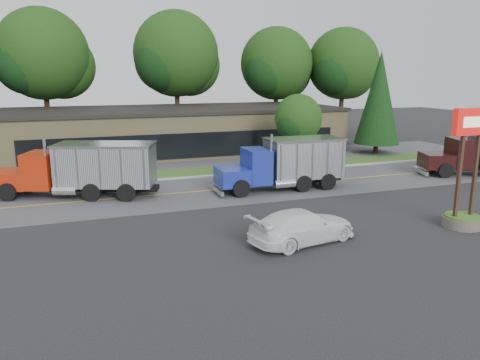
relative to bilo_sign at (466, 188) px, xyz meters
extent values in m
plane|color=#303035|center=(-10.50, 2.50, -2.02)|extent=(140.00, 140.00, 0.00)
cube|color=#5E5E63|center=(-10.50, 11.50, -2.02)|extent=(60.00, 8.00, 0.02)
cube|color=gold|center=(-10.50, 11.50, -2.02)|extent=(60.00, 0.12, 0.01)
cube|color=#9E9E99|center=(-10.50, 15.70, -2.02)|extent=(60.00, 0.30, 0.12)
cube|color=#395A1F|center=(-10.50, 17.50, -2.02)|extent=(60.00, 3.40, 0.03)
cube|color=#5E5E63|center=(-10.50, 22.50, -2.02)|extent=(60.00, 7.00, 0.02)
cube|color=#9B8B5F|center=(-8.50, 28.50, -0.02)|extent=(32.00, 12.00, 4.00)
cylinder|color=#6B6054|center=(0.00, 0.00, -1.77)|extent=(1.90, 1.90, 0.50)
cylinder|color=#395A1F|center=(0.00, 0.00, -1.47)|extent=(1.70, 1.70, 0.10)
cube|color=#332116|center=(-0.50, 0.00, 0.58)|extent=(0.16, 0.16, 5.00)
cube|color=#332116|center=(0.50, 0.00, 0.58)|extent=(0.16, 0.16, 5.00)
cube|color=red|center=(0.00, 0.00, 3.28)|extent=(2.20, 0.35, 1.30)
cube|color=beige|center=(0.00, -0.19, 3.28)|extent=(1.50, 0.04, 0.50)
cube|color=beige|center=(0.00, 0.19, 3.28)|extent=(1.50, 0.04, 0.50)
cylinder|color=#382619|center=(-20.50, 36.50, 0.55)|extent=(0.56, 0.56, 5.15)
sphere|color=#153D10|center=(-20.50, 36.50, 7.54)|extent=(9.41, 9.41, 9.41)
sphere|color=#153D10|center=(-18.73, 37.68, 6.36)|extent=(7.06, 7.06, 7.06)
sphere|color=black|center=(-21.97, 35.62, 6.66)|extent=(6.47, 6.47, 6.47)
cylinder|color=#382619|center=(-6.50, 36.50, 0.61)|extent=(0.56, 0.56, 5.26)
sphere|color=#153D10|center=(-6.50, 36.50, 7.74)|extent=(9.61, 9.61, 9.61)
sphere|color=#153D10|center=(-4.70, 37.70, 6.54)|extent=(7.21, 7.21, 7.21)
sphere|color=black|center=(-8.00, 35.60, 6.84)|extent=(6.61, 6.61, 6.61)
cylinder|color=#382619|center=(5.50, 35.50, 0.34)|extent=(0.56, 0.56, 4.72)
sphere|color=#153D10|center=(5.50, 35.50, 6.75)|extent=(8.63, 8.63, 8.63)
sphere|color=#153D10|center=(7.12, 36.58, 5.67)|extent=(6.48, 6.48, 6.48)
sphere|color=black|center=(4.15, 34.69, 5.94)|extent=(5.94, 5.94, 5.94)
cylinder|color=#382619|center=(13.50, 33.50, 0.34)|extent=(0.56, 0.56, 4.72)
sphere|color=#153D10|center=(13.50, 33.50, 6.75)|extent=(8.64, 8.64, 8.64)
sphere|color=#153D10|center=(15.12, 34.58, 5.67)|extent=(6.48, 6.48, 6.48)
sphere|color=black|center=(12.15, 32.69, 5.94)|extent=(5.94, 5.94, 5.94)
cylinder|color=#382619|center=(9.50, 20.50, -1.52)|extent=(0.44, 0.44, 1.00)
cone|color=black|center=(9.50, 20.50, 3.30)|extent=(4.26, 4.26, 8.71)
cylinder|color=#382619|center=(-0.50, 17.50, -0.95)|extent=(0.56, 0.56, 2.15)
sphere|color=#153D10|center=(-0.50, 17.50, 1.97)|extent=(3.94, 3.94, 3.94)
sphere|color=#153D10|center=(0.24, 17.99, 1.48)|extent=(2.95, 2.95, 2.95)
sphere|color=black|center=(-1.11, 17.13, 1.61)|extent=(2.71, 2.71, 2.71)
cube|color=black|center=(-17.95, 12.77, -1.45)|extent=(9.50, 4.34, 0.28)
cube|color=#B2260C|center=(-21.93, 14.25, -0.90)|extent=(2.99, 2.97, 1.10)
cube|color=#B2260C|center=(-20.14, 13.58, -0.30)|extent=(2.43, 2.84, 2.20)
cube|color=black|center=(-20.84, 13.84, 0.10)|extent=(0.79, 1.99, 0.90)
cube|color=silver|center=(-16.36, 12.17, 0.00)|extent=(6.34, 4.38, 2.50)
cube|color=silver|center=(-16.36, 12.17, 1.30)|extent=(6.54, 4.57, 0.12)
cylinder|color=black|center=(-21.33, 15.25, -1.45)|extent=(1.15, 0.71, 1.10)
cylinder|color=black|center=(-22.13, 13.10, -1.45)|extent=(1.15, 0.71, 1.10)
cylinder|color=black|center=(-15.56, 13.10, -1.45)|extent=(1.15, 0.71, 1.10)
cylinder|color=black|center=(-16.36, 10.95, -1.45)|extent=(1.15, 0.71, 1.10)
cube|color=black|center=(-5.13, 10.25, -1.45)|extent=(8.21, 1.13, 0.28)
cube|color=navy|center=(-8.69, 10.30, -0.90)|extent=(2.00, 2.33, 1.10)
cube|color=navy|center=(-7.09, 10.28, -0.30)|extent=(1.46, 2.42, 2.20)
cube|color=black|center=(-7.71, 10.29, 0.10)|extent=(0.09, 2.10, 0.90)
cube|color=silver|center=(-3.70, 10.22, 0.00)|extent=(4.94, 2.58, 2.50)
cube|color=silver|center=(-3.70, 10.22, 1.30)|extent=(5.09, 2.73, 0.12)
cylinder|color=black|center=(-8.49, 11.45, -1.45)|extent=(1.11, 0.37, 1.10)
cylinder|color=black|center=(-8.53, 9.15, -1.45)|extent=(1.11, 0.37, 1.10)
cylinder|color=black|center=(-3.33, 11.37, -1.45)|extent=(1.11, 0.37, 1.10)
cylinder|color=black|center=(-3.36, 9.07, -1.45)|extent=(1.11, 0.37, 1.10)
cube|color=black|center=(7.76, 10.43, -0.90)|extent=(2.79, 2.87, 1.10)
cube|color=black|center=(9.44, 9.87, -0.30)|extent=(2.26, 2.78, 2.20)
cube|color=black|center=(8.79, 10.09, 0.10)|extent=(0.72, 2.01, 0.90)
cylinder|color=black|center=(8.31, 11.46, -1.45)|extent=(1.15, 0.68, 1.10)
cylinder|color=black|center=(7.58, 9.28, -1.45)|extent=(1.15, 0.68, 1.10)
imported|color=white|center=(-8.60, 0.74, -1.26)|extent=(5.58, 3.20, 1.52)
camera|label=1|loc=(-18.15, -17.40, 5.50)|focal=35.00mm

